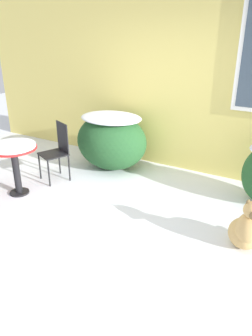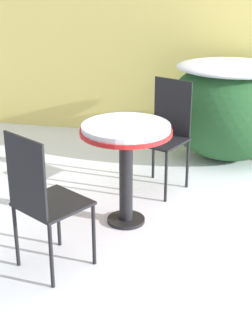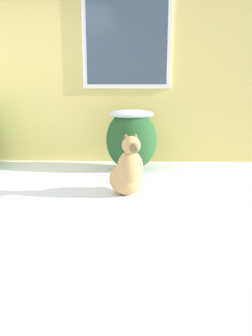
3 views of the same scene
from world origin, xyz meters
name	(u,v)px [view 1 (image 1 of 3)]	position (x,y,z in m)	size (l,w,h in m)	color
ground_plane	(102,225)	(0.00, 0.00, 0.00)	(16.00, 16.00, 0.00)	white
house_wall	(182,70)	(0.09, 2.20, 1.64)	(8.00, 0.10, 3.24)	#E5D16B
shrub_left	(111,140)	(-0.86, 1.60, 0.51)	(1.23, 0.99, 0.95)	#235128
patio_table	(14,154)	(-1.53, 0.11, 0.62)	(0.65, 0.65, 0.76)	black
patio_chair_near_table	(57,149)	(-1.36, 0.80, 0.50)	(0.50, 0.50, 0.91)	black
dog	(246,230)	(1.61, 0.41, 0.25)	(0.47, 0.58, 0.66)	tan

